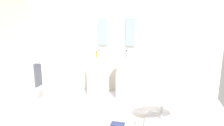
{
  "coord_description": "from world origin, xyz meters",
  "views": [
    {
      "loc": [
        1.08,
        -3.23,
        1.81
      ],
      "look_at": [
        0.15,
        0.55,
        0.95
      ],
      "focal_mm": 32.55,
      "sensor_mm": 36.0,
      "label": 1
    }
  ],
  "objects_px": {
    "soap_bottle_amber": "(97,55)",
    "pedestal_sink_left": "(98,75)",
    "soap_bottle_grey": "(126,55)",
    "pedestal_sink_right": "(126,77)",
    "lounge_chair": "(162,104)",
    "coffee_mug": "(138,123)",
    "towel_rack": "(37,76)",
    "soap_bottle_white": "(99,53)",
    "magazine_navy": "(118,124)"
  },
  "relations": [
    {
      "from": "towel_rack",
      "to": "coffee_mug",
      "type": "xyz_separation_m",
      "value": [
        2.19,
        -0.43,
        -0.57
      ]
    },
    {
      "from": "pedestal_sink_left",
      "to": "soap_bottle_white",
      "type": "relative_size",
      "value": 7.97
    },
    {
      "from": "lounge_chair",
      "to": "towel_rack",
      "type": "distance_m",
      "value": 2.6
    },
    {
      "from": "magazine_navy",
      "to": "coffee_mug",
      "type": "distance_m",
      "value": 0.35
    },
    {
      "from": "magazine_navy",
      "to": "pedestal_sink_left",
      "type": "bearing_deg",
      "value": 121.42
    },
    {
      "from": "soap_bottle_amber",
      "to": "soap_bottle_white",
      "type": "xyz_separation_m",
      "value": [
        -0.04,
        0.26,
        -0.01
      ]
    },
    {
      "from": "pedestal_sink_right",
      "to": "magazine_navy",
      "type": "height_order",
      "value": "pedestal_sink_right"
    },
    {
      "from": "pedestal_sink_right",
      "to": "towel_rack",
      "type": "height_order",
      "value": "pedestal_sink_right"
    },
    {
      "from": "soap_bottle_amber",
      "to": "pedestal_sink_left",
      "type": "bearing_deg",
      "value": 100.29
    },
    {
      "from": "lounge_chair",
      "to": "magazine_navy",
      "type": "relative_size",
      "value": 4.4
    },
    {
      "from": "pedestal_sink_left",
      "to": "soap_bottle_grey",
      "type": "relative_size",
      "value": 5.33
    },
    {
      "from": "pedestal_sink_left",
      "to": "towel_rack",
      "type": "xyz_separation_m",
      "value": [
        -1.1,
        -0.78,
        0.13
      ]
    },
    {
      "from": "coffee_mug",
      "to": "pedestal_sink_left",
      "type": "bearing_deg",
      "value": 132.15
    },
    {
      "from": "lounge_chair",
      "to": "soap_bottle_white",
      "type": "bearing_deg",
      "value": 144.01
    },
    {
      "from": "pedestal_sink_left",
      "to": "coffee_mug",
      "type": "distance_m",
      "value": 1.69
    },
    {
      "from": "lounge_chair",
      "to": "towel_rack",
      "type": "bearing_deg",
      "value": 175.92
    },
    {
      "from": "magazine_navy",
      "to": "soap_bottle_amber",
      "type": "relative_size",
      "value": 1.56
    },
    {
      "from": "lounge_chair",
      "to": "soap_bottle_white",
      "type": "height_order",
      "value": "soap_bottle_white"
    },
    {
      "from": "pedestal_sink_left",
      "to": "soap_bottle_white",
      "type": "distance_m",
      "value": 0.53
    },
    {
      "from": "pedestal_sink_right",
      "to": "soap_bottle_white",
      "type": "xyz_separation_m",
      "value": [
        -0.69,
        0.12,
        0.51
      ]
    },
    {
      "from": "lounge_chair",
      "to": "soap_bottle_grey",
      "type": "height_order",
      "value": "soap_bottle_grey"
    },
    {
      "from": "towel_rack",
      "to": "magazine_navy",
      "type": "distance_m",
      "value": 2.01
    },
    {
      "from": "towel_rack",
      "to": "soap_bottle_white",
      "type": "xyz_separation_m",
      "value": [
        1.08,
        0.9,
        0.38
      ]
    },
    {
      "from": "lounge_chair",
      "to": "coffee_mug",
      "type": "distance_m",
      "value": 0.54
    },
    {
      "from": "towel_rack",
      "to": "coffee_mug",
      "type": "distance_m",
      "value": 2.3
    },
    {
      "from": "soap_bottle_grey",
      "to": "pedestal_sink_right",
      "type": "bearing_deg",
      "value": 95.53
    },
    {
      "from": "towel_rack",
      "to": "soap_bottle_grey",
      "type": "relative_size",
      "value": 4.82
    },
    {
      "from": "pedestal_sink_left",
      "to": "soap_bottle_white",
      "type": "xyz_separation_m",
      "value": [
        -0.02,
        0.12,
        0.51
      ]
    },
    {
      "from": "lounge_chair",
      "to": "soap_bottle_grey",
      "type": "bearing_deg",
      "value": 134.07
    },
    {
      "from": "lounge_chair",
      "to": "soap_bottle_white",
      "type": "xyz_separation_m",
      "value": [
        -1.49,
        1.09,
        0.66
      ]
    },
    {
      "from": "soap_bottle_white",
      "to": "coffee_mug",
      "type": "bearing_deg",
      "value": -50.16
    },
    {
      "from": "pedestal_sink_right",
      "to": "lounge_chair",
      "type": "xyz_separation_m",
      "value": [
        0.8,
        -0.96,
        -0.15
      ]
    },
    {
      "from": "pedestal_sink_right",
      "to": "soap_bottle_white",
      "type": "bearing_deg",
      "value": 170.03
    },
    {
      "from": "lounge_chair",
      "to": "soap_bottle_amber",
      "type": "bearing_deg",
      "value": 150.42
    },
    {
      "from": "soap_bottle_amber",
      "to": "towel_rack",
      "type": "bearing_deg",
      "value": -150.29
    },
    {
      "from": "coffee_mug",
      "to": "soap_bottle_amber",
      "type": "xyz_separation_m",
      "value": [
        -1.07,
        1.07,
        0.96
      ]
    },
    {
      "from": "lounge_chair",
      "to": "soap_bottle_grey",
      "type": "xyz_separation_m",
      "value": [
        -0.79,
        0.81,
        0.69
      ]
    },
    {
      "from": "magazine_navy",
      "to": "soap_bottle_grey",
      "type": "xyz_separation_m",
      "value": [
        -0.06,
        1.12,
        1.02
      ]
    },
    {
      "from": "magazine_navy",
      "to": "coffee_mug",
      "type": "relative_size",
      "value": 2.29
    },
    {
      "from": "soap_bottle_grey",
      "to": "lounge_chair",
      "type": "bearing_deg",
      "value": -45.93
    },
    {
      "from": "pedestal_sink_left",
      "to": "towel_rack",
      "type": "relative_size",
      "value": 1.11
    },
    {
      "from": "pedestal_sink_right",
      "to": "coffee_mug",
      "type": "height_order",
      "value": "pedestal_sink_right"
    },
    {
      "from": "lounge_chair",
      "to": "soap_bottle_amber",
      "type": "relative_size",
      "value": 6.87
    },
    {
      "from": "coffee_mug",
      "to": "soap_bottle_grey",
      "type": "distance_m",
      "value": 1.5
    },
    {
      "from": "pedestal_sink_left",
      "to": "soap_bottle_grey",
      "type": "height_order",
      "value": "soap_bottle_grey"
    },
    {
      "from": "lounge_chair",
      "to": "coffee_mug",
      "type": "xyz_separation_m",
      "value": [
        -0.39,
        -0.24,
        -0.29
      ]
    },
    {
      "from": "pedestal_sink_right",
      "to": "towel_rack",
      "type": "xyz_separation_m",
      "value": [
        -1.78,
        -0.78,
        0.13
      ]
    },
    {
      "from": "soap_bottle_amber",
      "to": "soap_bottle_white",
      "type": "height_order",
      "value": "soap_bottle_amber"
    },
    {
      "from": "pedestal_sink_left",
      "to": "magazine_navy",
      "type": "bearing_deg",
      "value": -59.47
    },
    {
      "from": "soap_bottle_amber",
      "to": "soap_bottle_grey",
      "type": "xyz_separation_m",
      "value": [
        0.67,
        -0.01,
        0.02
      ]
    }
  ]
}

